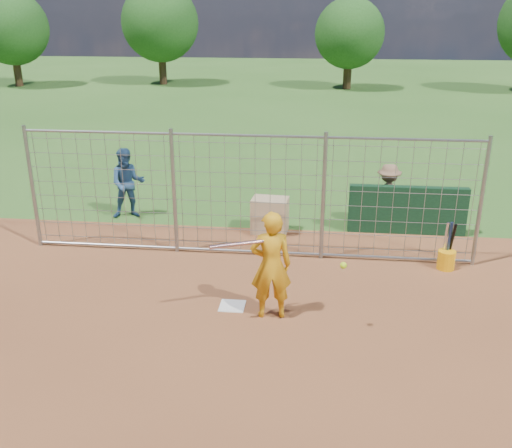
# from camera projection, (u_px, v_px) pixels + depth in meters

# --- Properties ---
(ground) EXTENTS (100.00, 100.00, 0.00)m
(ground) POSITION_uv_depth(u_px,v_px,m) (234.00, 301.00, 9.96)
(ground) COLOR #2D591E
(ground) RESTS_ON ground
(infield_dirt) EXTENTS (18.00, 18.00, 0.00)m
(infield_dirt) POSITION_uv_depth(u_px,v_px,m) (199.00, 415.00, 7.17)
(infield_dirt) COLOR brown
(infield_dirt) RESTS_ON ground
(home_plate) EXTENTS (0.43, 0.43, 0.02)m
(home_plate) POSITION_uv_depth(u_px,v_px,m) (232.00, 306.00, 9.77)
(home_plate) COLOR silver
(home_plate) RESTS_ON ground
(dugout_wall) EXTENTS (2.60, 0.20, 1.10)m
(dugout_wall) POSITION_uv_depth(u_px,v_px,m) (407.00, 210.00, 12.76)
(dugout_wall) COLOR #11381E
(dugout_wall) RESTS_ON ground
(batter) EXTENTS (0.74, 0.55, 1.84)m
(batter) POSITION_uv_depth(u_px,v_px,m) (271.00, 265.00, 9.16)
(batter) COLOR orange
(batter) RESTS_ON ground
(bystander_a) EXTENTS (0.98, 0.86, 1.71)m
(bystander_a) POSITION_uv_depth(u_px,v_px,m) (128.00, 183.00, 13.64)
(bystander_a) COLOR navy
(bystander_a) RESTS_ON ground
(bystander_c) EXTENTS (1.03, 0.67, 1.50)m
(bystander_c) POSITION_uv_depth(u_px,v_px,m) (388.00, 196.00, 13.05)
(bystander_c) COLOR brown
(bystander_c) RESTS_ON ground
(equipment_bin) EXTENTS (0.84, 0.62, 0.80)m
(equipment_bin) POSITION_uv_depth(u_px,v_px,m) (270.00, 215.00, 12.88)
(equipment_bin) COLOR tan
(equipment_bin) RESTS_ON ground
(equipment_in_play) EXTENTS (2.10, 0.40, 0.30)m
(equipment_in_play) POSITION_uv_depth(u_px,v_px,m) (262.00, 249.00, 8.73)
(equipment_in_play) COLOR silver
(equipment_in_play) RESTS_ON ground
(bucket_with_bats) EXTENTS (0.34, 0.37, 0.98)m
(bucket_with_bats) POSITION_uv_depth(u_px,v_px,m) (447.00, 257.00, 11.10)
(bucket_with_bats) COLOR #FFA90D
(bucket_with_bats) RESTS_ON ground
(backstop_fence) EXTENTS (9.08, 0.08, 2.60)m
(backstop_fence) POSITION_uv_depth(u_px,v_px,m) (248.00, 197.00, 11.37)
(backstop_fence) COLOR gray
(backstop_fence) RESTS_ON ground
(tree_line) EXTENTS (44.66, 6.72, 6.48)m
(tree_line) POSITION_uv_depth(u_px,v_px,m) (352.00, 26.00, 34.43)
(tree_line) COLOR #3F2B19
(tree_line) RESTS_ON ground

